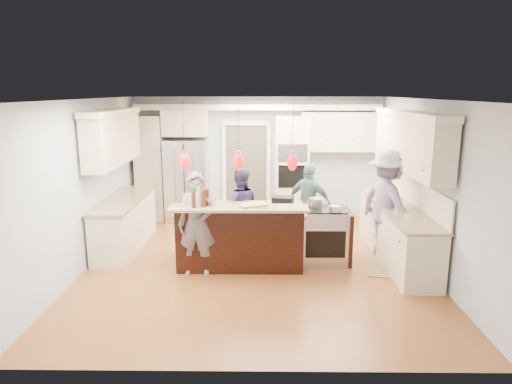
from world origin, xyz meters
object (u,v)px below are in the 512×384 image
island_range (325,235)px  person_bar_end (197,224)px  refrigerator (187,180)px  person_far_left (240,208)px  kitchen_island (241,234)px

island_range → person_bar_end: size_ratio=0.56×
refrigerator → person_bar_end: (0.65, -3.09, -0.08)m
person_far_left → kitchen_island: bearing=88.5°
island_range → person_far_left: person_far_left is taller
kitchen_island → person_bar_end: (-0.66, -0.52, 0.33)m
island_range → person_far_left: 1.64m
refrigerator → island_range: bearing=-42.6°
refrigerator → person_far_left: 2.19m
refrigerator → person_far_left: (1.25, -1.79, -0.17)m
kitchen_island → person_far_left: 0.82m
person_far_left → island_range: bearing=149.0°
island_range → person_far_left: size_ratio=0.63×
person_bar_end → island_range: bearing=18.9°
kitchen_island → island_range: size_ratio=2.28×
refrigerator → person_bar_end: size_ratio=1.10×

